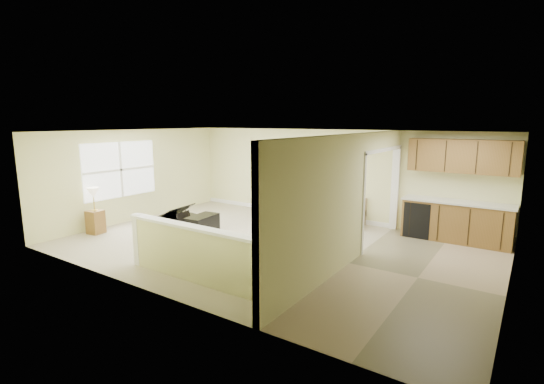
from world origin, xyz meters
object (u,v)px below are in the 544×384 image
Objects in this scene: loveseat at (333,209)px; accent_table at (293,202)px; piano at (171,206)px; small_plant at (351,222)px; lamp_stand at (95,214)px; piano_bench at (202,227)px; palm_plant at (281,197)px.

loveseat reaches higher than accent_table.
small_plant is (4.18, 2.16, -0.30)m from piano.
loveseat is 1.48× the size of lamp_stand.
piano is at bearing -141.36° from loveseat.
lamp_stand reaches higher than piano_bench.
loveseat is at bearing 10.86° from palm_plant.
small_plant is (2.21, -0.17, -0.37)m from palm_plant.
piano_bench is at bearing -98.16° from palm_plant.
piano_bench is at bearing -101.98° from accent_table.
loveseat is 0.86m from small_plant.
piano reaches higher than accent_table.
lamp_stand reaches higher than small_plant.
loveseat is 3.39× the size of small_plant.
piano is 1.66m from piano_bench.
accent_table reaches higher than piano_bench.
piano reaches higher than loveseat.
accent_table is 1.38× the size of small_plant.
palm_plant is 1.04× the size of lamp_stand.
lamp_stand is (-5.10, -3.77, 0.27)m from small_plant.
loveseat is 2.45× the size of accent_table.
palm_plant reaches higher than small_plant.
palm_plant is at bearing 43.00° from piano.
piano_bench is 0.73× the size of lamp_stand.
piano_bench is at bearing -119.90° from loveseat.
palm_plant reaches higher than piano_bench.
lamp_stand is at bearing -143.51° from small_plant.
loveseat is 1.25m from accent_table.
lamp_stand is (-2.89, -3.94, -0.10)m from palm_plant.
piano is 3.39m from accent_table.
loveseat is (1.89, 3.09, 0.08)m from piano_bench.
small_plant is at bearing -11.60° from accent_table.
small_plant is (0.71, -0.46, -0.15)m from loveseat.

